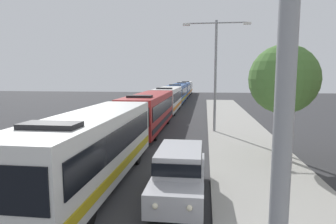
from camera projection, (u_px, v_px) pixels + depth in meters
The scene contains 10 objects.
bus_lead at pixel (94, 146), 12.11m from camera, with size 2.58×11.07×3.21m.
bus_second_in_line at pixel (149, 110), 24.27m from camera, with size 2.58×12.05×3.21m.
bus_middle at pixel (168, 99), 36.44m from camera, with size 2.58×11.28×3.21m.
bus_fourth_in_line at pixel (177, 93), 48.41m from camera, with size 2.58×11.87×3.21m.
bus_rear at pixel (183, 89), 60.44m from camera, with size 2.58×10.79×3.21m.
bus_tail_end at pixel (186, 87), 71.84m from camera, with size 2.58×10.99×3.21m.
white_suv at pixel (180, 171), 10.93m from camera, with size 1.86×5.06×1.90m.
streetlamp_near at pixel (288, 27), 2.83m from camera, with size 5.90×0.28×8.05m.
streetlamp_mid at pixel (216, 66), 22.68m from camera, with size 5.18×0.28×8.68m.
roadside_tree at pixel (284, 79), 15.25m from camera, with size 3.65×3.65×6.09m.
Camera 1 is at (3.30, 1.62, 4.63)m, focal length 30.94 mm.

